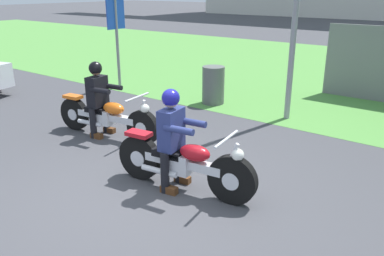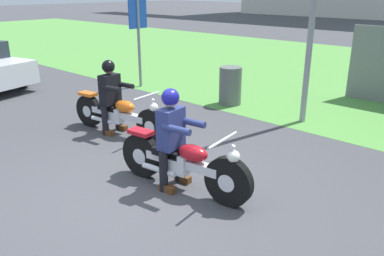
{
  "view_description": "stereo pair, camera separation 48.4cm",
  "coord_description": "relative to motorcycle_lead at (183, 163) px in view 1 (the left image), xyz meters",
  "views": [
    {
      "loc": [
        3.33,
        -3.39,
        2.65
      ],
      "look_at": [
        0.32,
        0.63,
        0.85
      ],
      "focal_mm": 36.84,
      "sensor_mm": 36.0,
      "label": 1
    },
    {
      "loc": [
        3.7,
        -3.08,
        2.65
      ],
      "look_at": [
        0.32,
        0.63,
        0.85
      ],
      "focal_mm": 36.84,
      "sensor_mm": 36.0,
      "label": 2
    }
  ],
  "objects": [
    {
      "name": "trash_can",
      "position": [
        -2.1,
        3.83,
        0.05
      ],
      "size": [
        0.53,
        0.53,
        0.89
      ],
      "primitive_type": "cylinder",
      "color": "#595E5B",
      "rests_on": "ground"
    },
    {
      "name": "sign_banner",
      "position": [
        -5.04,
        3.56,
        1.32
      ],
      "size": [
        0.08,
        0.6,
        2.6
      ],
      "color": "gray",
      "rests_on": "ground"
    },
    {
      "name": "rider_follow",
      "position": [
        -2.58,
        0.76,
        0.41
      ],
      "size": [
        0.59,
        0.51,
        1.4
      ],
      "rotation": [
        0.0,
        0.0,
        0.13
      ],
      "color": "black",
      "rests_on": "ground"
    },
    {
      "name": "grass_verge",
      "position": [
        -0.32,
        9.26,
        -0.4
      ],
      "size": [
        60.0,
        12.0,
        0.01
      ],
      "primitive_type": "cube",
      "color": "#549342",
      "rests_on": "ground"
    },
    {
      "name": "motorcycle_follow",
      "position": [
        -2.41,
        0.78,
        -0.01
      ],
      "size": [
        2.27,
        0.68,
        0.88
      ],
      "rotation": [
        0.0,
        0.0,
        0.13
      ],
      "color": "black",
      "rests_on": "ground"
    },
    {
      "name": "rider_lead",
      "position": [
        -0.17,
        -0.02,
        0.42
      ],
      "size": [
        0.59,
        0.51,
        1.41
      ],
      "rotation": [
        0.0,
        0.0,
        0.13
      ],
      "color": "black",
      "rests_on": "ground"
    },
    {
      "name": "ground",
      "position": [
        -0.32,
        -0.42,
        -0.4
      ],
      "size": [
        120.0,
        120.0,
        0.0
      ],
      "primitive_type": "plane",
      "color": "#424247"
    },
    {
      "name": "motorcycle_lead",
      "position": [
        0.0,
        0.0,
        0.0
      ],
      "size": [
        2.11,
        0.67,
        0.89
      ],
      "rotation": [
        0.0,
        0.0,
        0.13
      ],
      "color": "black",
      "rests_on": "ground"
    }
  ]
}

